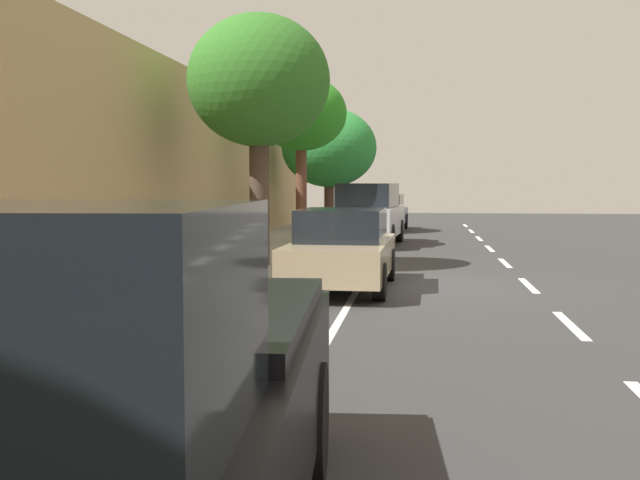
{
  "coord_description": "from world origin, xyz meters",
  "views": [
    {
      "loc": [
        -0.37,
        14.83,
        2.02
      ],
      "look_at": [
        0.7,
        6.69,
        1.4
      ],
      "focal_mm": 42.76,
      "sensor_mm": 36.0,
      "label": 1
    }
  ],
  "objects": [
    {
      "name": "street_tree_far_end",
      "position": [
        3.23,
        -2.1,
        4.24
      ],
      "size": [
        3.2,
        3.2,
        5.63
      ],
      "color": "#49382D",
      "rests_on": "sidewalk"
    },
    {
      "name": "parked_suv_silver_second",
      "position": [
        1.27,
        -9.73,
        1.03
      ],
      "size": [
        2.22,
        4.82,
        1.99
      ],
      "color": "#B7BABF",
      "rests_on": "ground"
    },
    {
      "name": "parked_pickup_black_far",
      "position": [
        1.14,
        11.61,
        0.9
      ],
      "size": [
        2.31,
        5.42,
        1.95
      ],
      "color": "black",
      "rests_on": "ground"
    },
    {
      "name": "sidewalk",
      "position": [
        3.93,
        0.0,
        0.07
      ],
      "size": [
        3.19,
        45.02,
        0.14
      ],
      "primitive_type": "cube",
      "color": "#9A978F",
      "rests_on": "ground"
    },
    {
      "name": "fire_hydrant",
      "position": [
        2.68,
        -4.34,
        0.57
      ],
      "size": [
        0.22,
        0.22,
        0.84
      ],
      "color": "red",
      "rests_on": "sidewalk"
    },
    {
      "name": "cyclist_with_backpack",
      "position": [
        2.01,
        6.78,
        1.06
      ],
      "size": [
        0.46,
        0.61,
        1.74
      ],
      "color": "#C6B284",
      "rests_on": "ground"
    },
    {
      "name": "parked_sedan_tan_mid",
      "position": [
        1.08,
        0.53,
        0.75
      ],
      "size": [
        1.91,
        4.43,
        1.52
      ],
      "color": "tan",
      "rests_on": "ground"
    },
    {
      "name": "street_tree_near_cyclist",
      "position": [
        3.23,
        -15.46,
        3.39
      ],
      "size": [
        3.78,
        3.78,
        4.83
      ],
      "color": "#52342C",
      "rests_on": "sidewalk"
    },
    {
      "name": "street_tree_mid_block",
      "position": [
        3.23,
        -8.25,
        4.07
      ],
      "size": [
        2.78,
        2.78,
        5.11
      ],
      "color": "brown",
      "rests_on": "sidewalk"
    },
    {
      "name": "bicycle_at_curb",
      "position": [
        1.79,
        7.24,
        0.37
      ],
      "size": [
        1.74,
        0.46,
        0.76
      ],
      "color": "black",
      "rests_on": "ground"
    },
    {
      "name": "building_facade",
      "position": [
        5.77,
        0.0,
        2.48
      ],
      "size": [
        0.5,
        45.02,
        4.96
      ],
      "primitive_type": "cube",
      "color": "tan",
      "rests_on": "ground"
    },
    {
      "name": "ground",
      "position": [
        0.0,
        0.0,
        0.0
      ],
      "size": [
        72.03,
        72.03,
        0.0
      ],
      "primitive_type": "plane",
      "color": "#323232"
    },
    {
      "name": "lane_stripe_centre",
      "position": [
        -2.51,
        -0.41,
        0.0
      ],
      "size": [
        0.14,
        44.2,
        0.01
      ],
      "color": "white",
      "rests_on": "ground"
    },
    {
      "name": "curb_edge",
      "position": [
        2.25,
        0.0,
        0.07
      ],
      "size": [
        0.16,
        45.02,
        0.14
      ],
      "primitive_type": "cube",
      "color": "gray",
      "rests_on": "ground"
    },
    {
      "name": "lane_stripe_bike_edge",
      "position": [
        0.78,
        0.0,
        0.0
      ],
      "size": [
        0.12,
        45.02,
        0.01
      ],
      "primitive_type": "cube",
      "color": "white",
      "rests_on": "ground"
    },
    {
      "name": "parked_sedan_dark_blue_nearest",
      "position": [
        1.15,
        -17.27,
        0.75
      ],
      "size": [
        2.04,
        4.5,
        1.52
      ],
      "color": "navy",
      "rests_on": "ground"
    }
  ]
}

